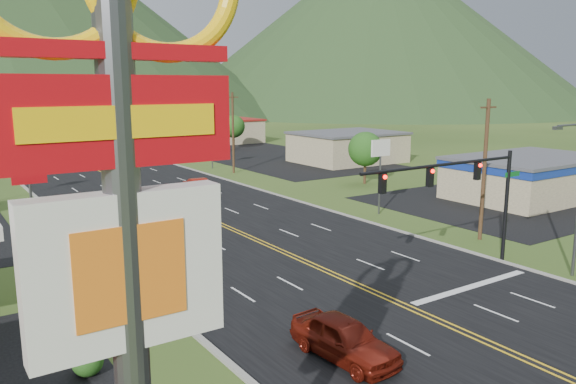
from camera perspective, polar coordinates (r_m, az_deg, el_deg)
pylon_sign at (r=9.21m, az=-16.51°, el=0.06°), size 4.32×0.60×14.00m
traffic_signal at (r=33.79m, az=17.57°, el=0.79°), size 13.10×0.43×7.00m
building_east_near at (r=59.53m, az=23.36°, el=1.60°), size 15.40×10.40×4.10m
building_east_mid at (r=80.92m, az=6.08°, el=4.59°), size 14.40×11.40×4.30m
building_east_far at (r=108.12m, az=-7.64°, el=6.18°), size 16.40×12.40×4.50m
pole_sign_west_a at (r=37.56m, az=-24.76°, el=0.83°), size 2.00×0.18×6.40m
pole_sign_east_a at (r=47.99m, az=9.38°, el=3.67°), size 2.00×0.18×6.40m
pole_sign_east_b at (r=74.46m, az=-7.78°, el=6.24°), size 2.00×0.18×6.40m
tree_east_a at (r=62.95m, az=7.87°, el=4.34°), size 3.84×3.84×5.82m
tree_east_b at (r=96.45m, az=-5.55°, el=6.63°), size 3.84×3.84×5.82m
utility_pole_a at (r=41.73m, az=19.32°, el=2.24°), size 1.60×0.28×10.00m
utility_pole_b at (r=70.25m, az=-5.61°, el=6.07°), size 1.60×0.28×10.00m
utility_pole_c at (r=107.09m, az=-15.91°, el=7.35°), size 1.60×0.28×10.00m
utility_pole_d at (r=145.60m, az=-20.88°, el=7.89°), size 1.60×0.28×10.00m
mountain_ne at (r=249.13m, az=8.95°, el=16.30°), size 180.00×180.00×70.00m
car_red_near at (r=23.47m, az=5.72°, el=-14.65°), size 2.44×5.20×1.72m
car_dark_mid at (r=55.62m, az=-16.20°, el=-0.12°), size 2.33×5.29×1.51m
car_red_far at (r=58.08m, az=-9.21°, el=0.64°), size 2.01×4.78×1.53m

